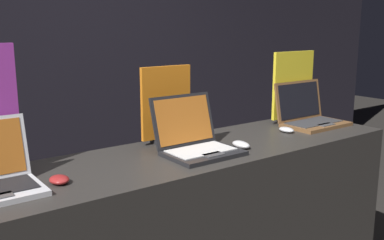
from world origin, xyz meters
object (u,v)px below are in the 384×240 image
Objects in this scene: laptop_back at (309,115)px; mouse_back at (286,130)px; mouse_front at (59,180)px; promo_stand_back at (293,88)px; laptop_middle at (195,140)px; mouse_middle at (241,145)px; promo_stand_middle at (166,106)px.

mouse_back is at bearing -168.20° from laptop_back.
promo_stand_back is (1.57, 0.24, 0.19)m from mouse_front.
laptop_middle is 0.24m from mouse_middle.
promo_stand_middle is 0.93m from laptop_back.
laptop_middle is 0.91m from laptop_back.
mouse_middle is 0.42m from promo_stand_middle.
laptop_middle is 0.79× the size of promo_stand_back.
mouse_middle is 0.28× the size of promo_stand_middle.
laptop_back is (0.91, -0.17, -0.12)m from promo_stand_middle.
laptop_back is at bearing -10.72° from promo_stand_middle.
mouse_front is at bearing -157.60° from promo_stand_middle.
mouse_middle is 0.76m from promo_stand_back.
laptop_middle is 0.87× the size of promo_stand_middle.
laptop_middle is (0.67, 0.03, 0.05)m from mouse_front.
mouse_back is at bearing 2.14° from mouse_front.
mouse_middle is 0.25× the size of promo_stand_back.
promo_stand_middle is 0.91m from promo_stand_back.
promo_stand_back reaches higher than mouse_front.
mouse_front is 0.21× the size of promo_stand_back.
laptop_middle reaches higher than mouse_back.
laptop_back reaches higher than mouse_middle.
laptop_back is at bearing -90.00° from promo_stand_back.
laptop_back is at bearing 3.74° from mouse_front.
promo_stand_back is (-0.00, 0.14, 0.14)m from laptop_back.
laptop_back is (0.68, 0.14, 0.04)m from mouse_middle.
mouse_middle is at bearing -157.76° from promo_stand_back.
promo_stand_middle is 0.71m from mouse_back.
mouse_front is at bearing -176.26° from laptop_back.
mouse_front is 1.32m from mouse_back.
promo_stand_middle is 4.05× the size of mouse_back.
promo_stand_middle is at bearing 177.71° from promo_stand_back.
laptop_back is 4.04× the size of mouse_back.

